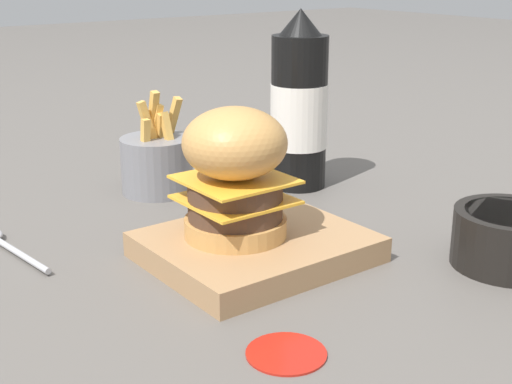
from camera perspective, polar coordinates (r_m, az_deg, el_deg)
The scene contains 7 objects.
ground_plane at distance 0.77m, azimuth 2.45°, elevation -6.12°, with size 6.00×6.00×0.00m, color #5B5651.
serving_board at distance 0.79m, azimuth 0.00°, elevation -4.42°, with size 0.23×0.19×0.03m.
burger at distance 0.76m, azimuth -1.69°, elevation 1.62°, with size 0.11×0.11×0.14m.
ketchup_bottle at distance 1.02m, azimuth 3.46°, elevation 6.71°, with size 0.08×0.08×0.25m.
fries_basket at distance 1.01m, azimuth -7.92°, elevation 2.34°, with size 0.10×0.10×0.14m.
side_bowl at distance 0.81m, azimuth 19.64°, elevation -3.41°, with size 0.12×0.12×0.06m.
ketchup_puddle at distance 0.61m, azimuth 2.44°, elevation -12.70°, with size 0.07×0.07×0.00m.
Camera 1 is at (-0.45, -0.54, 0.32)m, focal length 50.00 mm.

